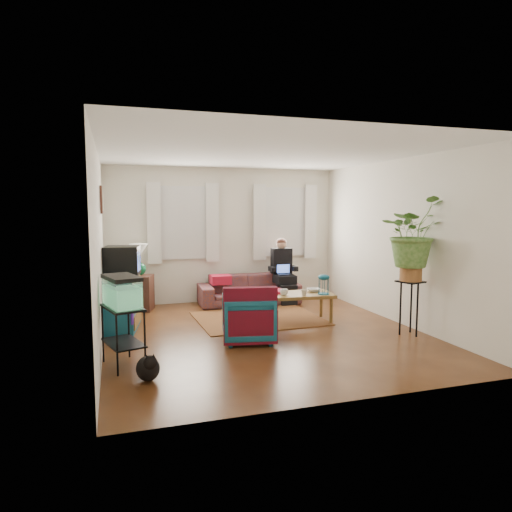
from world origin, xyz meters
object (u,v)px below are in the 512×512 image
object	(u,v)px
side_table	(140,293)
dresser	(121,302)
aquarium_stand	(123,337)
armchair	(248,316)
plant_stand	(410,308)
coffee_table	(297,307)
sofa	(249,285)

from	to	relation	value
side_table	dresser	world-z (taller)	dresser
aquarium_stand	armchair	size ratio (longest dim) A/B	0.99
dresser	plant_stand	distance (m)	4.27
side_table	armchair	world-z (taller)	armchair
dresser	coffee_table	xyz separation A→B (m)	(2.72, -0.38, -0.18)
aquarium_stand	plant_stand	world-z (taller)	plant_stand
aquarium_stand	plant_stand	xyz separation A→B (m)	(3.98, 0.14, 0.04)
side_table	armchair	xyz separation A→B (m)	(1.32, -2.41, 0.04)
coffee_table	plant_stand	size ratio (longest dim) A/B	1.41
dresser	armchair	size ratio (longest dim) A/B	1.28
sofa	armchair	world-z (taller)	sofa
sofa	coffee_table	distance (m)	1.61
dresser	plant_stand	xyz separation A→B (m)	(3.97, -1.57, -0.01)
sofa	plant_stand	size ratio (longest dim) A/B	2.40
sofa	aquarium_stand	size ratio (longest dim) A/B	2.71
side_table	coffee_table	xyz separation A→B (m)	(2.38, -1.61, -0.08)
dresser	coffee_table	size ratio (longest dim) A/B	0.81
dresser	armchair	world-z (taller)	dresser
sofa	coffee_table	world-z (taller)	sofa
armchair	sofa	bearing A→B (deg)	-95.66
side_table	aquarium_stand	size ratio (longest dim) A/B	0.90
coffee_table	armchair	bearing A→B (deg)	-137.41
armchair	aquarium_stand	bearing A→B (deg)	28.87
sofa	side_table	xyz separation A→B (m)	(-2.02, 0.05, -0.06)
dresser	aquarium_stand	xyz separation A→B (m)	(-0.01, -1.71, -0.06)
sofa	armchair	bearing A→B (deg)	-104.65
sofa	aquarium_stand	xyz separation A→B (m)	(-2.37, -2.90, -0.02)
sofa	side_table	size ratio (longest dim) A/B	3.01
plant_stand	coffee_table	bearing A→B (deg)	136.19
aquarium_stand	armchair	distance (m)	1.75
sofa	aquarium_stand	bearing A→B (deg)	-127.34
aquarium_stand	coffee_table	distance (m)	3.04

